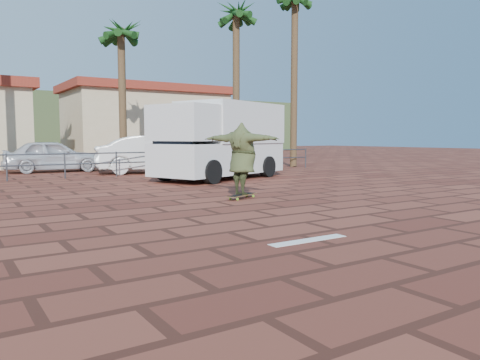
% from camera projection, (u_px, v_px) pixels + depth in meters
% --- Properties ---
extents(ground, '(120.00, 120.00, 0.00)m').
position_uv_depth(ground, '(229.00, 232.00, 7.80)').
color(ground, brown).
rests_on(ground, ground).
extents(paint_stripe, '(1.40, 0.22, 0.01)m').
position_uv_depth(paint_stripe, '(308.00, 240.00, 7.17)').
color(paint_stripe, white).
rests_on(paint_stripe, ground).
extents(guardrail, '(24.06, 0.06, 1.00)m').
position_uv_depth(guardrail, '(65.00, 161.00, 17.78)').
color(guardrail, '#47494F').
rests_on(guardrail, ground).
extents(palm_center, '(2.40, 2.40, 7.75)m').
position_uv_depth(palm_center, '(121.00, 36.00, 22.08)').
color(palm_center, brown).
rests_on(palm_center, ground).
extents(palm_right, '(2.40, 2.40, 9.05)m').
position_uv_depth(palm_right, '(236.00, 18.00, 23.68)').
color(palm_right, brown).
rests_on(palm_right, ground).
extents(palm_far_right, '(2.40, 2.40, 10.05)m').
position_uv_depth(palm_far_right, '(295.00, 4.00, 24.37)').
color(palm_far_right, brown).
rests_on(palm_far_right, ground).
extents(building_east, '(10.60, 6.60, 5.00)m').
position_uv_depth(building_east, '(146.00, 123.00, 31.98)').
color(building_east, beige).
rests_on(building_east, ground).
extents(longboard, '(1.08, 0.65, 0.11)m').
position_uv_depth(longboard, '(242.00, 195.00, 12.05)').
color(longboard, olive).
rests_on(longboard, ground).
extents(skateboarder, '(1.42, 2.34, 1.85)m').
position_uv_depth(skateboarder, '(242.00, 159.00, 11.97)').
color(skateboarder, '#404927').
rests_on(skateboarder, longboard).
extents(campervan, '(6.05, 4.23, 2.90)m').
position_uv_depth(campervan, '(221.00, 139.00, 17.84)').
color(campervan, silver).
rests_on(campervan, ground).
extents(car_silver, '(4.44, 2.11, 1.46)m').
position_uv_depth(car_silver, '(53.00, 156.00, 21.33)').
color(car_silver, silver).
rests_on(car_silver, ground).
extents(car_white, '(5.25, 2.80, 1.64)m').
position_uv_depth(car_white, '(153.00, 154.00, 20.75)').
color(car_white, white).
rests_on(car_white, ground).
extents(street_sign, '(0.51, 0.07, 2.51)m').
position_uv_depth(street_sign, '(247.00, 134.00, 22.19)').
color(street_sign, gray).
rests_on(street_sign, ground).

